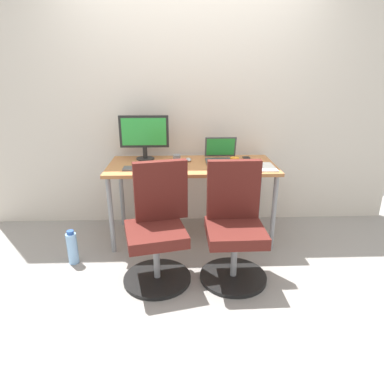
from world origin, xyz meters
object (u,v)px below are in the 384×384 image
office_chair_left (158,229)px  desktop_monitor (144,134)px  coffee_mug (234,162)px  office_chair_right (234,228)px  open_laptop (221,155)px  water_bottle_on_floor (72,248)px

office_chair_left → desktop_monitor: bearing=100.4°
coffee_mug → office_chair_right: bearing=-97.7°
desktop_monitor → open_laptop: bearing=-6.4°
water_bottle_on_floor → coffee_mug: 1.62m
office_chair_left → desktop_monitor: desktop_monitor is taller
desktop_monitor → open_laptop: 0.78m
office_chair_left → water_bottle_on_floor: (-0.76, 0.23, -0.28)m
desktop_monitor → open_laptop: (0.75, -0.08, -0.20)m
office_chair_left → office_chair_right: same height
water_bottle_on_floor → desktop_monitor: (0.60, 0.68, 0.86)m
water_bottle_on_floor → coffee_mug: bearing=13.6°
coffee_mug → water_bottle_on_floor: bearing=-166.4°
office_chair_right → water_bottle_on_floor: 1.41m
open_laptop → desktop_monitor: bearing=173.6°
office_chair_right → coffee_mug: 0.69m
office_chair_right → water_bottle_on_floor: bearing=170.7°
desktop_monitor → open_laptop: size_ratio=1.55×
office_chair_right → open_laptop: (-0.01, 0.82, 0.39)m
water_bottle_on_floor → desktop_monitor: size_ratio=0.65×
water_bottle_on_floor → open_laptop: 1.62m
desktop_monitor → office_chair_left: bearing=-79.6°
office_chair_left → office_chair_right: (0.60, 0.00, 0.00)m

